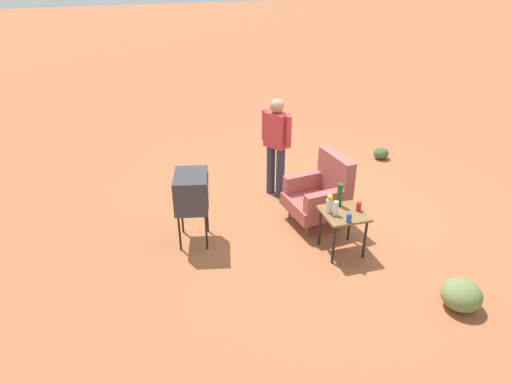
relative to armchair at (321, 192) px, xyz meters
The scene contains 12 objects.
ground_plane 0.55m from the armchair, 156.60° to the left, with size 60.00×60.00×0.00m, color #A05B38.
armchair is the anchor object (origin of this frame).
side_table 0.79m from the armchair, ahead, with size 0.56×0.56×0.61m.
tv_on_stand 1.92m from the armchair, 90.86° to the right, with size 0.68×0.56×1.03m.
person_standing 1.18m from the armchair, 160.38° to the right, with size 0.49×0.38×1.64m.
bottle_short_clear 0.86m from the armchair, 11.59° to the right, with size 0.06×0.06×0.20m, color silver.
bottle_wine_green 0.65m from the armchair, ahead, with size 0.07×0.07×0.32m, color #1E5623.
soda_can_red 0.83m from the armchair, 12.48° to the left, with size 0.07×0.07×0.12m, color red.
soda_can_blue 1.04m from the armchair, ahead, with size 0.07×0.07×0.12m, color blue.
flower_vase 0.78m from the armchair, 16.62° to the right, with size 0.15×0.10×0.27m.
shrub_near 2.37m from the armchair, 20.04° to the left, with size 0.46×0.46×0.35m, color olive.
shrub_far 2.81m from the armchair, 131.38° to the left, with size 0.29×0.29×0.22m, color #475B33.
Camera 1 is at (5.73, -2.71, 3.71)m, focal length 32.65 mm.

